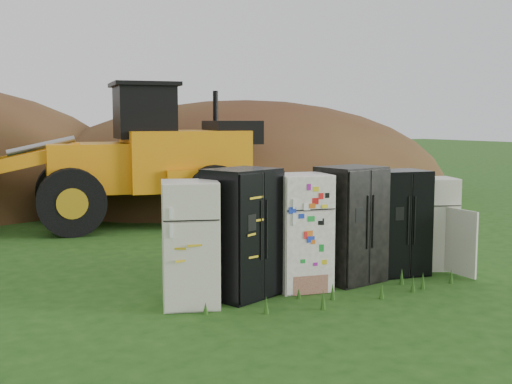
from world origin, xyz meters
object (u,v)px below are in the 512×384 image
fridge_black_right (399,222)px  wheel_loader (109,155)px  fridge_sticker (302,232)px  fridge_leftmost (190,244)px  fridge_dark_mid (350,224)px  fridge_black_side (242,233)px  fridge_open_door (433,223)px

fridge_black_right → wheel_loader: bearing=122.2°
fridge_sticker → wheel_loader: (-0.86, 7.60, 0.90)m
fridge_leftmost → fridge_black_right: size_ratio=1.00×
fridge_black_right → fridge_dark_mid: bearing=-168.3°
fridge_black_side → fridge_leftmost: bearing=165.1°
fridge_dark_mid → fridge_open_door: (1.92, 0.04, -0.14)m
fridge_sticker → fridge_open_door: (2.90, 0.05, -0.10)m
fridge_sticker → fridge_dark_mid: 0.98m
fridge_leftmost → fridge_black_side: 0.89m
fridge_leftmost → fridge_sticker: fridge_sticker is taller
fridge_sticker → fridge_black_right: (2.05, 0.02, -0.01)m
fridge_black_side → fridge_dark_mid: bearing=-21.4°
fridge_leftmost → fridge_black_right: (3.98, -0.00, 0.00)m
fridge_dark_mid → wheel_loader: bearing=95.6°
fridge_leftmost → fridge_sticker: bearing=19.9°
fridge_black_side → fridge_black_right: bearing=-20.5°
fridge_dark_mid → fridge_open_door: 1.92m
wheel_loader → fridge_open_door: bearing=-53.3°
fridge_leftmost → fridge_dark_mid: fridge_dark_mid is taller
wheel_loader → fridge_sticker: bearing=-73.4°
fridge_black_side → fridge_dark_mid: (2.02, -0.08, -0.02)m
fridge_open_door → fridge_black_side: bearing=-158.0°
fridge_leftmost → fridge_black_side: size_ratio=0.93×
fridge_leftmost → fridge_black_side: fridge_black_side is taller
fridge_open_door → wheel_loader: wheel_loader is taller
fridge_sticker → wheel_loader: bearing=108.7°
fridge_black_side → fridge_sticker: fridge_black_side is taller
fridge_black_side → wheel_loader: size_ratio=0.26×
fridge_black_side → fridge_sticker: 1.05m
fridge_black_right → wheel_loader: wheel_loader is taller
fridge_sticker → fridge_dark_mid: (0.98, 0.01, 0.04)m
fridge_black_side → wheel_loader: 7.56m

